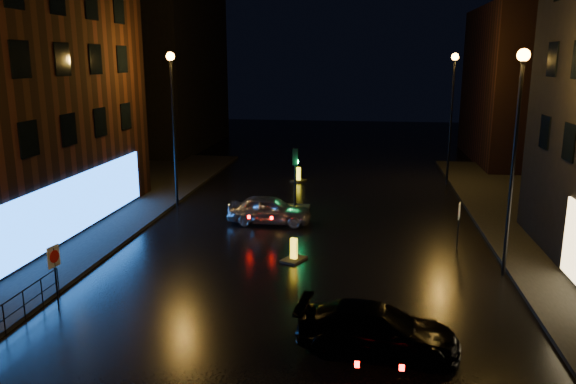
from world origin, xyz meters
The scene contains 15 objects.
ground centered at (0.00, 0.00, 0.00)m, with size 120.00×120.00×0.00m, color black.
pavement_left centered at (-14.00, 8.00, 0.07)m, with size 12.00×44.00×0.15m, color black.
building_far_left centered at (-16.00, 35.00, 7.00)m, with size 8.00×16.00×14.00m, color black.
building_far_right centered at (15.00, 32.00, 6.00)m, with size 8.00×14.00×12.00m, color black.
street_lamp_lfar centered at (-7.80, 14.00, 5.56)m, with size 0.44×0.44×8.37m.
street_lamp_rnear centered at (7.80, 6.00, 5.56)m, with size 0.44×0.44×8.37m.
street_lamp_rfar centered at (7.80, 22.00, 5.56)m, with size 0.44×0.44×8.37m.
traffic_signal centered at (-1.20, 14.00, 0.50)m, with size 1.40×2.40×3.45m.
guard_railing centered at (-8.00, -1.00, 0.74)m, with size 0.05×6.04×1.00m.
silver_hatchback centered at (-2.18, 11.59, 0.71)m, with size 1.67×4.15×1.41m, color #AEB0B7.
dark_sedan centered at (2.95, -0.41, 0.66)m, with size 1.85×4.56×1.32m, color black.
bollard_near centered at (-0.30, 6.48, 0.21)m, with size 1.10×1.28×0.95m.
bollard_far centered at (-1.94, 21.59, 0.21)m, with size 1.09×1.29×0.96m.
road_sign_left centered at (-7.41, 0.95, 1.62)m, with size 0.14×0.52×2.16m.
road_sign_right centered at (6.50, 8.80, 1.55)m, with size 0.16×0.50×2.07m.
Camera 1 is at (2.47, -14.98, 8.02)m, focal length 35.00 mm.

